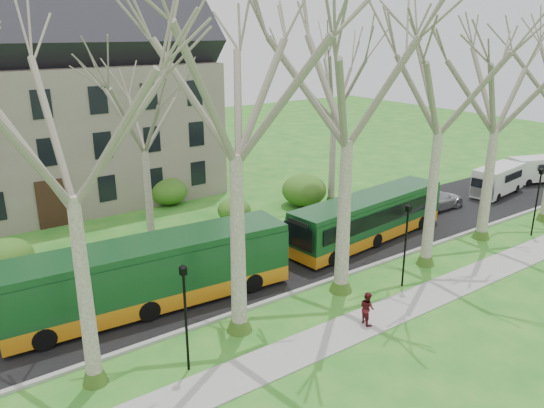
{
  "coord_description": "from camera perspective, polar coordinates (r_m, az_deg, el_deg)",
  "views": [
    {
      "loc": [
        -13.38,
        -16.94,
        12.41
      ],
      "look_at": [
        0.74,
        3.0,
        4.31
      ],
      "focal_mm": 35.0,
      "sensor_mm": 36.0,
      "label": 1
    }
  ],
  "objects": [
    {
      "name": "van_a",
      "position": [
        44.77,
        23.12,
        2.33
      ],
      "size": [
        5.4,
        2.58,
        2.26
      ],
      "primitive_type": null,
      "rotation": [
        0.0,
        0.0,
        0.14
      ],
      "color": "silver",
      "rests_on": "road"
    },
    {
      "name": "van_b",
      "position": [
        49.88,
        26.75,
        3.31
      ],
      "size": [
        5.29,
        3.37,
        2.17
      ],
      "primitive_type": null,
      "rotation": [
        0.0,
        0.0,
        -0.34
      ],
      "color": "silver",
      "rests_on": "road"
    },
    {
      "name": "tree_row_verge",
      "position": [
        22.48,
        2.44,
        4.4
      ],
      "size": [
        49.0,
        7.0,
        14.0
      ],
      "color": "gray",
      "rests_on": "ground"
    },
    {
      "name": "sidewalk",
      "position": [
        23.25,
        6.54,
        -13.96
      ],
      "size": [
        70.0,
        2.0,
        0.06
      ],
      "primitive_type": "cube",
      "color": "gray",
      "rests_on": "ground"
    },
    {
      "name": "lamp_row",
      "position": [
        23.02,
        4.28,
        -7.01
      ],
      "size": [
        36.22,
        0.22,
        4.3
      ],
      "color": "black",
      "rests_on": "ground"
    },
    {
      "name": "curb",
      "position": [
        25.91,
        0.58,
        -10.1
      ],
      "size": [
        80.0,
        0.25,
        0.14
      ],
      "primitive_type": "cube",
      "color": "#A5A39E",
      "rests_on": "ground"
    },
    {
      "name": "tree_row_far",
      "position": [
        31.09,
        -11.79,
        6.06
      ],
      "size": [
        33.0,
        7.0,
        12.0
      ],
      "color": "gray",
      "rests_on": "ground"
    },
    {
      "name": "sedan",
      "position": [
        39.68,
        17.09,
        0.47
      ],
      "size": [
        5.0,
        2.11,
        1.44
      ],
      "primitive_type": "imported",
      "rotation": [
        0.0,
        0.0,
        1.59
      ],
      "color": "#B3B3B8",
      "rests_on": "road"
    },
    {
      "name": "bus_follow",
      "position": [
        32.73,
        10.35,
        -1.42
      ],
      "size": [
        11.82,
        3.67,
        2.91
      ],
      "primitive_type": null,
      "rotation": [
        0.0,
        0.0,
        0.11
      ],
      "color": "#12411C",
      "rests_on": "road"
    },
    {
      "name": "ground",
      "position": [
        24.9,
        2.65,
        -11.57
      ],
      "size": [
        120.0,
        120.0,
        0.0
      ],
      "primitive_type": "plane",
      "color": "#227120",
      "rests_on": "ground"
    },
    {
      "name": "building",
      "position": [
        41.83,
        -25.41,
        10.66
      ],
      "size": [
        26.5,
        12.2,
        16.0
      ],
      "color": "gray",
      "rests_on": "ground"
    },
    {
      "name": "bus_lead",
      "position": [
        25.22,
        -12.76,
        -7.26
      ],
      "size": [
        13.34,
        3.71,
        3.29
      ],
      "primitive_type": null,
      "rotation": [
        0.0,
        0.0,
        -0.07
      ],
      "color": "#12411C",
      "rests_on": "road"
    },
    {
      "name": "pedestrian_b",
      "position": [
        23.94,
        10.2,
        -10.95
      ],
      "size": [
        0.69,
        0.82,
        1.5
      ],
      "primitive_type": "imported",
      "rotation": [
        0.0,
        0.0,
        1.39
      ],
      "color": "#501217",
      "rests_on": "sidewalk"
    },
    {
      "name": "road",
      "position": [
        28.91,
        -4.1,
        -7.06
      ],
      "size": [
        80.0,
        8.0,
        0.06
      ],
      "primitive_type": "cube",
      "color": "black",
      "rests_on": "ground"
    },
    {
      "name": "hedges",
      "position": [
        34.11,
        -18.43,
        -2.18
      ],
      "size": [
        30.6,
        8.6,
        2.0
      ],
      "color": "#275618",
      "rests_on": "ground"
    }
  ]
}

